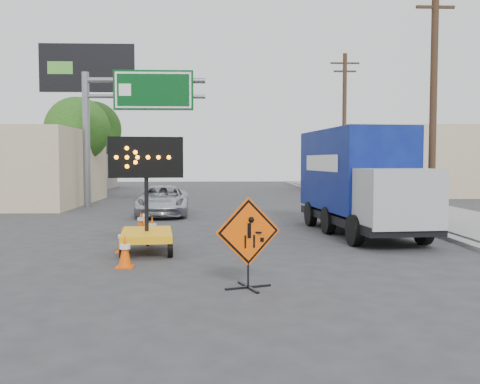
{
  "coord_description": "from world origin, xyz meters",
  "views": [
    {
      "loc": [
        0.26,
        -9.29,
        2.42
      ],
      "look_at": [
        0.74,
        3.99,
        1.61
      ],
      "focal_mm": 40.0,
      "sensor_mm": 36.0,
      "label": 1
    }
  ],
  "objects": [
    {
      "name": "cone_d",
      "position": [
        -2.36,
        8.25,
        0.36
      ],
      "size": [
        0.46,
        0.46,
        0.73
      ],
      "rotation": [
        0.0,
        0.0,
        -0.29
      ],
      "color": "#F55105",
      "rests_on": "ground"
    },
    {
      "name": "construction_sign",
      "position": [
        0.77,
        0.62,
        0.91
      ],
      "size": [
        1.23,
        0.89,
        1.72
      ],
      "rotation": [
        0.0,
        0.0,
        0.34
      ],
      "color": "black",
      "rests_on": "ground"
    },
    {
      "name": "highway_gantry",
      "position": [
        -4.43,
        17.96,
        5.07
      ],
      "size": [
        6.18,
        0.38,
        6.9
      ],
      "color": "slate",
      "rests_on": "ground"
    },
    {
      "name": "tree_left_far",
      "position": [
        -9.0,
        30.0,
        4.6
      ],
      "size": [
        4.1,
        4.1,
        6.66
      ],
      "color": "#40291B",
      "rests_on": "ground"
    },
    {
      "name": "tree_left_near",
      "position": [
        -8.0,
        22.0,
        4.16
      ],
      "size": [
        3.71,
        3.71,
        6.03
      ],
      "color": "#40291B",
      "rests_on": "ground"
    },
    {
      "name": "cone_c",
      "position": [
        -1.73,
        6.23,
        0.4
      ],
      "size": [
        0.43,
        0.43,
        0.79
      ],
      "rotation": [
        0.0,
        0.0,
        0.08
      ],
      "color": "#F55105",
      "rests_on": "ground"
    },
    {
      "name": "pickup_truck",
      "position": [
        -2.24,
        13.89,
        0.65
      ],
      "size": [
        2.38,
        4.76,
        1.29
      ],
      "primitive_type": "imported",
      "rotation": [
        0.0,
        0.0,
        0.05
      ],
      "color": "#B9BDC1",
      "rests_on": "ground"
    },
    {
      "name": "ground",
      "position": [
        0.0,
        0.0,
        0.0
      ],
      "size": [
        100.0,
        100.0,
        0.0
      ],
      "primitive_type": "plane",
      "color": "#2D2D30",
      "rests_on": "ground"
    },
    {
      "name": "curb_right",
      "position": [
        7.2,
        15.0,
        0.06
      ],
      "size": [
        0.4,
        60.0,
        0.12
      ],
      "primitive_type": "cube",
      "color": "gray",
      "rests_on": "ground"
    },
    {
      "name": "sidewalk_right",
      "position": [
        9.5,
        15.0,
        0.07
      ],
      "size": [
        4.0,
        60.0,
        0.15
      ],
      "primitive_type": "cube",
      "color": "gray",
      "rests_on": "ground"
    },
    {
      "name": "cone_e",
      "position": [
        -2.4,
        9.65,
        0.35
      ],
      "size": [
        0.38,
        0.38,
        0.71
      ],
      "rotation": [
        0.0,
        0.0,
        0.06
      ],
      "color": "#F55105",
      "rests_on": "ground"
    },
    {
      "name": "utility_pole_near",
      "position": [
        8.0,
        10.0,
        4.68
      ],
      "size": [
        1.8,
        0.26,
        9.0
      ],
      "color": "#40291B",
      "rests_on": "ground"
    },
    {
      "name": "box_truck",
      "position": [
        4.79,
        7.96,
        1.55
      ],
      "size": [
        2.84,
        7.37,
        3.41
      ],
      "rotation": [
        0.0,
        0.0,
        0.1
      ],
      "color": "black",
      "rests_on": "ground"
    },
    {
      "name": "storefront_left_far",
      "position": [
        -15.0,
        34.0,
        2.2
      ],
      "size": [
        12.0,
        10.0,
        4.4
      ],
      "primitive_type": "cube",
      "color": "gray",
      "rests_on": "ground"
    },
    {
      "name": "arrow_board",
      "position": [
        -1.66,
        4.53,
        0.67
      ],
      "size": [
        1.9,
        2.24,
        3.0
      ],
      "rotation": [
        0.0,
        0.0,
        0.12
      ],
      "color": "#FFAC0E",
      "rests_on": "ground"
    },
    {
      "name": "building_right_far",
      "position": [
        13.0,
        30.0,
        2.3
      ],
      "size": [
        10.0,
        14.0,
        4.6
      ],
      "primitive_type": "cube",
      "color": "#CBB792",
      "rests_on": "ground"
    },
    {
      "name": "utility_pole_far",
      "position": [
        8.0,
        24.0,
        4.68
      ],
      "size": [
        1.8,
        0.26,
        9.0
      ],
      "color": "#40291B",
      "rests_on": "ground"
    },
    {
      "name": "billboard",
      "position": [
        -8.35,
        25.87,
        7.35
      ],
      "size": [
        6.1,
        0.54,
        9.85
      ],
      "color": "slate",
      "rests_on": "ground"
    },
    {
      "name": "cone_b",
      "position": [
        -2.3,
        4.59,
        0.33
      ],
      "size": [
        0.36,
        0.36,
        0.67
      ],
      "rotation": [
        0.0,
        0.0,
        0.06
      ],
      "color": "#F55105",
      "rests_on": "ground"
    },
    {
      "name": "cone_a",
      "position": [
        -1.89,
        2.66,
        0.37
      ],
      "size": [
        0.38,
        0.38,
        0.74
      ],
      "rotation": [
        0.0,
        0.0,
        0.0
      ],
      "color": "#F55105",
      "rests_on": "ground"
    }
  ]
}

